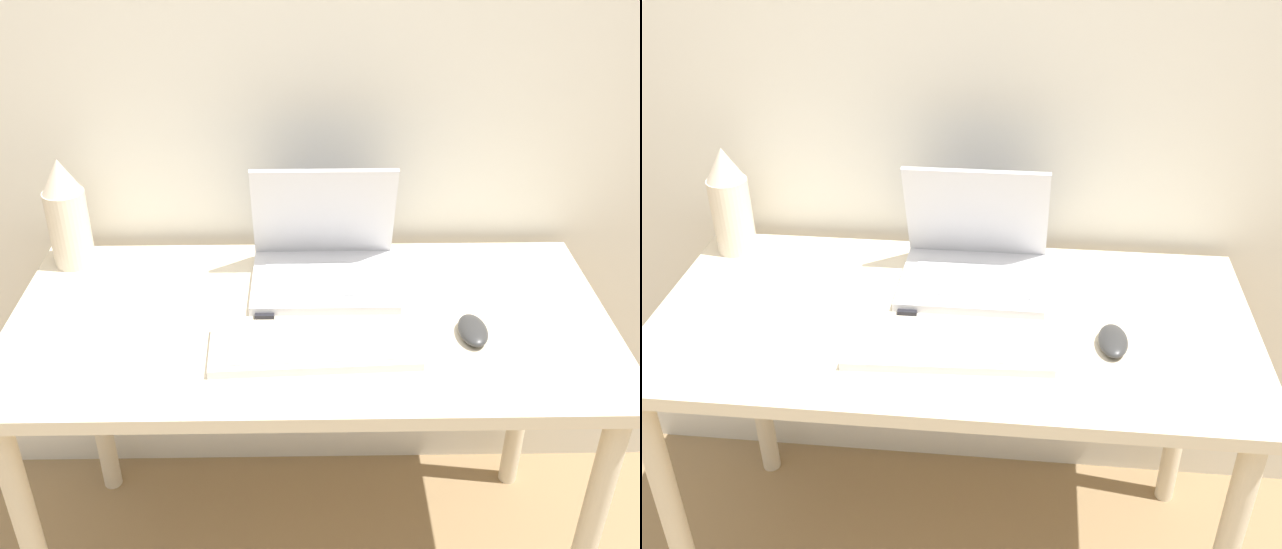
# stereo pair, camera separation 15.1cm
# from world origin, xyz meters

# --- Properties ---
(wall_back) EXTENTS (6.00, 0.05, 2.50)m
(wall_back) POSITION_xyz_m (0.00, 0.69, 1.25)
(wall_back) COLOR silver
(wall_back) RESTS_ON ground_plane
(desk) EXTENTS (1.25, 0.62, 0.75)m
(desk) POSITION_xyz_m (0.00, 0.31, 0.65)
(desk) COLOR beige
(desk) RESTS_ON ground_plane
(laptop) EXTENTS (0.32, 0.25, 0.26)m
(laptop) POSITION_xyz_m (0.03, 0.47, 0.81)
(laptop) COLOR silver
(laptop) RESTS_ON desk
(keyboard) EXTENTS (0.41, 0.17, 0.02)m
(keyboard) POSITION_xyz_m (0.01, 0.20, 0.76)
(keyboard) COLOR silver
(keyboard) RESTS_ON desk
(mouse) EXTENTS (0.06, 0.11, 0.03)m
(mouse) POSITION_xyz_m (0.33, 0.24, 0.77)
(mouse) COLOR #2D2D2D
(mouse) RESTS_ON desk
(vase) EXTENTS (0.09, 0.09, 0.26)m
(vase) POSITION_xyz_m (-0.55, 0.55, 0.88)
(vase) COLOR beige
(vase) RESTS_ON desk
(mp3_player) EXTENTS (0.04, 0.06, 0.01)m
(mp3_player) POSITION_xyz_m (-0.09, 0.34, 0.76)
(mp3_player) COLOR black
(mp3_player) RESTS_ON desk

